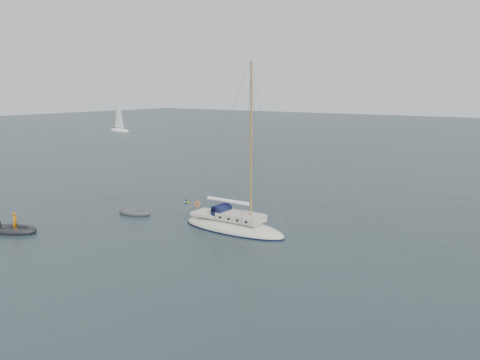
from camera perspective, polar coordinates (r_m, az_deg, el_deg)
The scene contains 5 objects.
ground at distance 30.52m, azimuth 0.59°, elevation -7.24°, with size 300.00×300.00×0.00m, color black.
sailboat at distance 32.16m, azimuth -0.80°, elevation -4.61°, with size 8.30×2.49×11.82m.
dinghy at distance 37.24m, azimuth -12.72°, elevation -3.86°, with size 2.63×1.19×0.38m.
rib at distance 35.46m, azimuth -25.92°, elevation -5.40°, with size 3.45×1.57×1.42m.
distant_yacht_a at distance 111.43m, azimuth -14.57°, elevation 7.76°, with size 6.71×3.58×8.89m.
Camera 1 is at (16.28, -23.96, 9.60)m, focal length 35.00 mm.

